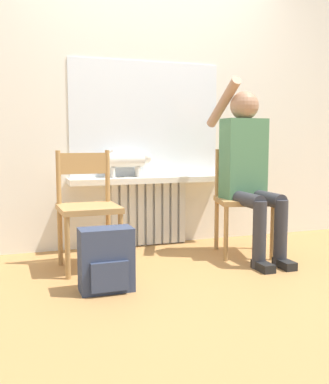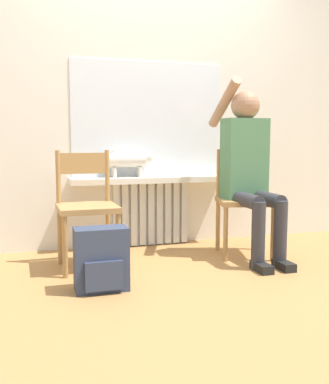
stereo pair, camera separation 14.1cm
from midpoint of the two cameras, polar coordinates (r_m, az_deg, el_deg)
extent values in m
plane|color=#B27F47|center=(3.01, 3.26, -11.45)|extent=(12.00, 12.00, 0.00)
cube|color=white|center=(4.04, -3.52, 12.51)|extent=(7.00, 0.06, 2.70)
cube|color=silver|center=(4.01, -3.16, -2.72)|extent=(0.70, 0.05, 0.57)
cube|color=silver|center=(3.89, -7.38, -3.05)|extent=(0.05, 0.03, 0.54)
cube|color=silver|center=(3.91, -6.26, -3.00)|extent=(0.05, 0.03, 0.54)
cube|color=silver|center=(3.93, -5.16, -2.94)|extent=(0.05, 0.03, 0.54)
cube|color=silver|center=(3.95, -4.06, -2.88)|extent=(0.05, 0.03, 0.54)
cube|color=silver|center=(3.97, -2.98, -2.82)|extent=(0.05, 0.03, 0.54)
cube|color=silver|center=(3.99, -1.91, -2.76)|extent=(0.05, 0.03, 0.54)
cube|color=silver|center=(4.02, -0.85, -2.71)|extent=(0.05, 0.03, 0.54)
cube|color=silver|center=(4.04, 0.20, -2.65)|extent=(0.05, 0.03, 0.54)
cube|color=silver|center=(4.07, 1.23, -2.59)|extent=(0.05, 0.03, 0.54)
cube|color=white|center=(3.90, -2.86, 1.57)|extent=(1.41, 0.23, 0.05)
cube|color=white|center=(3.99, -3.36, 9.19)|extent=(1.35, 0.01, 1.00)
cube|color=#B2844C|center=(3.27, -10.81, -2.07)|extent=(0.43, 0.43, 0.04)
cylinder|color=#B2844C|center=(3.11, -13.50, -6.95)|extent=(0.04, 0.04, 0.43)
cylinder|color=#B2844C|center=(3.17, -6.85, -6.54)|extent=(0.04, 0.04, 0.43)
cylinder|color=#B2844C|center=(3.47, -14.26, -5.58)|extent=(0.04, 0.04, 0.43)
cylinder|color=#B2844C|center=(3.53, -8.28, -5.24)|extent=(0.04, 0.04, 0.43)
cylinder|color=#B2844C|center=(3.40, -14.47, 1.83)|extent=(0.04, 0.04, 0.39)
cylinder|color=#B2844C|center=(3.46, -8.41, 2.05)|extent=(0.04, 0.04, 0.39)
cube|color=#B2844C|center=(3.42, -11.45, 3.58)|extent=(0.38, 0.03, 0.16)
cube|color=#B2844C|center=(3.67, 8.96, -1.10)|extent=(0.51, 0.51, 0.04)
cylinder|color=#B2844C|center=(3.50, 6.66, -5.32)|extent=(0.04, 0.04, 0.43)
cylinder|color=#B2844C|center=(3.59, 12.46, -5.13)|extent=(0.04, 0.04, 0.43)
cylinder|color=#B2844C|center=(3.85, 5.58, -4.20)|extent=(0.04, 0.04, 0.43)
cylinder|color=#B2844C|center=(3.93, 10.88, -4.07)|extent=(0.04, 0.04, 0.43)
cylinder|color=#B2844C|center=(3.79, 5.66, 2.47)|extent=(0.04, 0.04, 0.39)
cylinder|color=#B2844C|center=(3.88, 11.02, 2.47)|extent=(0.04, 0.04, 0.39)
cube|color=#B2844C|center=(3.82, 8.39, 3.94)|extent=(0.37, 0.12, 0.16)
cylinder|color=#333338|center=(3.46, 9.13, -0.95)|extent=(0.11, 0.41, 0.11)
cylinder|color=#333338|center=(3.55, 11.68, -0.82)|extent=(0.11, 0.41, 0.11)
cylinder|color=#333338|center=(3.33, 10.77, -5.39)|extent=(0.10, 0.10, 0.49)
cylinder|color=#333338|center=(3.42, 13.38, -5.13)|extent=(0.10, 0.10, 0.49)
cube|color=black|center=(3.33, 11.21, -9.25)|extent=(0.09, 0.20, 0.06)
cube|color=black|center=(3.42, 13.84, -8.88)|extent=(0.09, 0.20, 0.06)
cube|color=#4C7F56|center=(3.66, 8.90, 4.20)|extent=(0.34, 0.20, 0.64)
sphere|color=#A87A5B|center=(3.67, 9.02, 10.78)|extent=(0.23, 0.23, 0.23)
cylinder|color=#A87A5B|center=(3.74, 6.37, 11.15)|extent=(0.08, 0.50, 0.38)
cylinder|color=#4C7F56|center=(3.71, 11.27, 3.69)|extent=(0.08, 0.08, 0.51)
cylinder|color=silver|center=(3.86, -6.07, 4.05)|extent=(0.32, 0.12, 0.12)
sphere|color=silver|center=(3.91, -3.38, 4.37)|extent=(0.10, 0.10, 0.10)
cone|color=silver|center=(3.89, -3.29, 5.00)|extent=(0.03, 0.03, 0.03)
cone|color=silver|center=(3.93, -3.48, 5.01)|extent=(0.03, 0.03, 0.03)
cylinder|color=silver|center=(3.87, -4.34, 2.53)|extent=(0.03, 0.03, 0.09)
cylinder|color=silver|center=(3.92, -4.57, 2.58)|extent=(0.03, 0.03, 0.09)
cylinder|color=silver|center=(3.81, -7.58, 2.43)|extent=(0.03, 0.03, 0.09)
cylinder|color=silver|center=(3.87, -7.76, 2.49)|extent=(0.03, 0.03, 0.09)
cylinder|color=silver|center=(3.82, -9.13, 4.43)|extent=(0.21, 0.03, 0.14)
cube|color=#333D56|center=(2.83, -8.86, -8.48)|extent=(0.33, 0.18, 0.40)
cube|color=#333D56|center=(2.76, -8.42, -10.61)|extent=(0.23, 0.03, 0.18)
camera|label=1|loc=(0.07, -91.14, -0.13)|focal=42.00mm
camera|label=2|loc=(0.07, 88.86, 0.13)|focal=42.00mm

